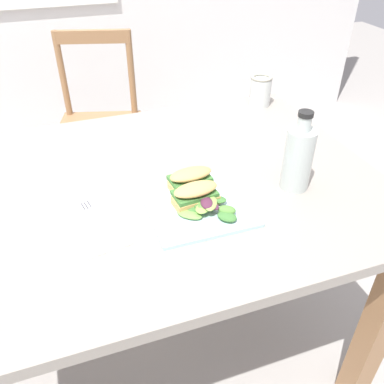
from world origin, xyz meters
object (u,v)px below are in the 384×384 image
object	(u,v)px
dining_table	(150,219)
sandwich_half_back	(191,179)
plate_lunch	(197,206)
sandwich_half_front	(196,194)
chair_wooden_far	(99,125)
bottle_cold_brew	(298,161)
mason_jar_iced_tea	(260,92)
fork_on_napkin	(94,219)

from	to	relation	value
dining_table	sandwich_half_back	world-z (taller)	sandwich_half_back
plate_lunch	sandwich_half_front	xyz separation A→B (m)	(-0.00, 0.00, 0.03)
chair_wooden_far	plate_lunch	bearing A→B (deg)	-84.68
dining_table	sandwich_half_back	distance (m)	0.20
sandwich_half_front	sandwich_half_back	world-z (taller)	same
plate_lunch	bottle_cold_brew	xyz separation A→B (m)	(0.27, 0.00, 0.07)
plate_lunch	mason_jar_iced_tea	xyz separation A→B (m)	(0.43, 0.51, 0.05)
bottle_cold_brew	mason_jar_iced_tea	world-z (taller)	bottle_cold_brew
plate_lunch	sandwich_half_front	distance (m)	0.03
dining_table	sandwich_half_back	bearing A→B (deg)	-35.51
chair_wooden_far	bottle_cold_brew	xyz separation A→B (m)	(0.38, -1.14, 0.37)
bottle_cold_brew	sandwich_half_front	bearing A→B (deg)	179.44
chair_wooden_far	fork_on_napkin	bearing A→B (deg)	-97.30
fork_on_napkin	chair_wooden_far	bearing A→B (deg)	82.70
chair_wooden_far	plate_lunch	world-z (taller)	chair_wooden_far
chair_wooden_far	mason_jar_iced_tea	xyz separation A→B (m)	(0.54, -0.63, 0.34)
plate_lunch	fork_on_napkin	bearing A→B (deg)	172.37
dining_table	fork_on_napkin	size ratio (longest dim) A/B	6.82
dining_table	bottle_cold_brew	xyz separation A→B (m)	(0.37, -0.14, 0.20)
chair_wooden_far	mason_jar_iced_tea	world-z (taller)	chair_wooden_far
fork_on_napkin	bottle_cold_brew	distance (m)	0.53
sandwich_half_back	fork_on_napkin	world-z (taller)	sandwich_half_back
chair_wooden_far	sandwich_half_back	world-z (taller)	chair_wooden_far
sandwich_half_back	mason_jar_iced_tea	xyz separation A→B (m)	(0.42, 0.44, 0.01)
plate_lunch	bottle_cold_brew	distance (m)	0.28
sandwich_half_front	mason_jar_iced_tea	distance (m)	0.67
chair_wooden_far	sandwich_half_front	xyz separation A→B (m)	(0.10, -1.14, 0.33)
plate_lunch	fork_on_napkin	size ratio (longest dim) A/B	1.33
dining_table	mason_jar_iced_tea	world-z (taller)	mason_jar_iced_tea
plate_lunch	sandwich_half_back	xyz separation A→B (m)	(0.01, 0.07, 0.03)
sandwich_half_front	fork_on_napkin	distance (m)	0.25
plate_lunch	mason_jar_iced_tea	distance (m)	0.67
dining_table	sandwich_half_front	bearing A→B (deg)	-57.10
plate_lunch	mason_jar_iced_tea	bearing A→B (deg)	49.96
dining_table	plate_lunch	distance (m)	0.21
chair_wooden_far	mason_jar_iced_tea	size ratio (longest dim) A/B	7.76
dining_table	plate_lunch	size ratio (longest dim) A/B	5.13
plate_lunch	sandwich_half_front	size ratio (longest dim) A/B	2.09
bottle_cold_brew	chair_wooden_far	bearing A→B (deg)	108.39
sandwich_half_front	bottle_cold_brew	bearing A→B (deg)	-0.56
chair_wooden_far	sandwich_half_back	bearing A→B (deg)	-83.96
dining_table	bottle_cold_brew	distance (m)	0.44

